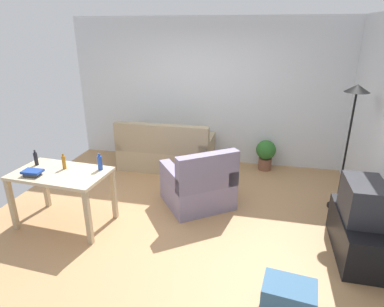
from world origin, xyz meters
TOP-DOWN VIEW (x-y plane):
  - ground_plane at (0.00, 0.00)m, footprint 5.20×4.40m
  - wall_rear at (0.00, 2.20)m, footprint 5.20×0.10m
  - couch at (-0.65, 1.59)m, footprint 1.72×0.84m
  - tv_stand at (2.25, -0.36)m, footprint 0.44×1.10m
  - tv at (2.25, -0.36)m, footprint 0.41×0.60m
  - torchiere_lamp at (2.25, 0.71)m, footprint 0.32×0.32m
  - desk at (-1.40, -0.55)m, footprint 1.24×0.77m
  - potted_plant at (1.18, 1.90)m, footprint 0.36×0.36m
  - armchair at (0.25, 0.33)m, footprint 1.22×1.21m
  - storage_box at (1.45, -1.42)m, footprint 0.52×0.40m
  - bottle_dark at (-1.84, -0.41)m, footprint 0.05×0.05m
  - bottle_amber at (-1.40, -0.44)m, footprint 0.05×0.05m
  - bottle_blue at (-0.93, -0.36)m, footprint 0.06×0.06m
  - book_stack at (-1.67, -0.72)m, footprint 0.25×0.16m

SIDE VIEW (x-z plane):
  - ground_plane at x=0.00m, z-range -0.02..0.00m
  - storage_box at x=1.45m, z-range 0.00..0.30m
  - tv_stand at x=2.25m, z-range 0.00..0.48m
  - couch at x=-0.65m, z-range -0.15..0.77m
  - armchair at x=0.25m, z-range -0.14..0.78m
  - potted_plant at x=1.18m, z-range 0.05..0.62m
  - desk at x=-1.40m, z-range 0.27..1.03m
  - tv at x=2.25m, z-range 0.48..0.92m
  - book_stack at x=-1.67m, z-range 0.76..0.83m
  - bottle_amber at x=-1.40m, z-range 0.74..0.96m
  - bottle_dark at x=-1.84m, z-range 0.74..0.96m
  - bottle_blue at x=-0.93m, z-range 0.74..0.97m
  - wall_rear at x=0.00m, z-range 0.00..2.70m
  - torchiere_lamp at x=2.25m, z-range 0.51..2.32m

